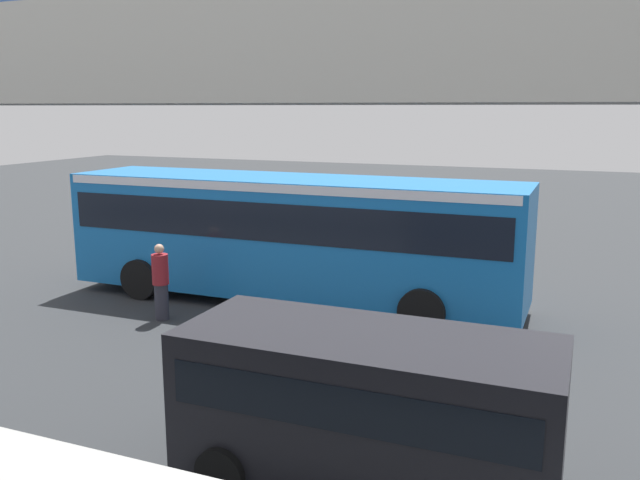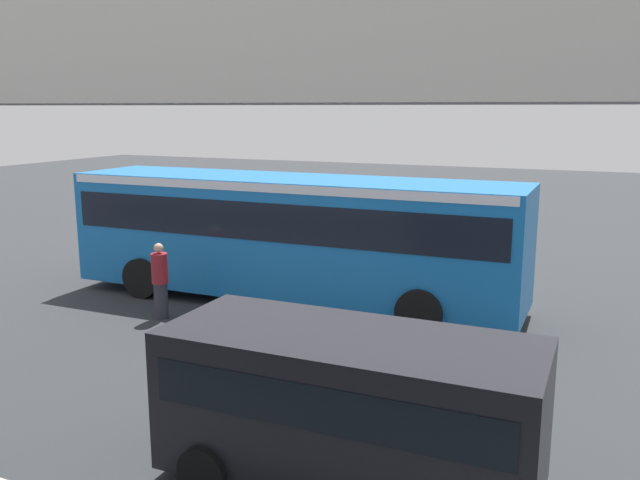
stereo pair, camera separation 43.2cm
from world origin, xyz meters
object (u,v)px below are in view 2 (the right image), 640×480
city_bus (291,228)px  traffic_sign (354,205)px  pedestrian (160,281)px  parked_van (349,400)px

city_bus → traffic_sign: (-0.05, -4.33, 0.01)m
pedestrian → traffic_sign: (-2.20, -6.83, 1.00)m
parked_van → pedestrian: (6.56, -4.77, -0.30)m
parked_van → pedestrian: 8.12m
pedestrian → traffic_sign: traffic_sign is taller
parked_van → traffic_sign: traffic_sign is taller
city_bus → parked_van: size_ratio=2.40×
city_bus → traffic_sign: bearing=-90.6°
parked_van → traffic_sign: size_ratio=1.71×
city_bus → traffic_sign: size_ratio=4.12×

